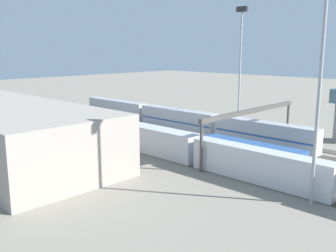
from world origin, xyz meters
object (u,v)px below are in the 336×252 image
object	(u,v)px
maintenance_shed	(1,130)
train_on_track_1	(178,119)
train_on_track_4	(153,135)
light_mast_0	(241,54)
light_mast_1	(322,54)
signal_gantry	(251,115)
train_on_track_5	(197,151)

from	to	relation	value
maintenance_shed	train_on_track_1	bearing A→B (deg)	-99.64
train_on_track_4	maintenance_shed	xyz separation A→B (m)	(13.75, 25.70, 2.85)
light_mast_0	light_mast_1	distance (m)	45.19
light_mast_1	signal_gantry	bearing A→B (deg)	-38.78
light_mast_1	maintenance_shed	world-z (taller)	light_mast_1
train_on_track_1	train_on_track_4	xyz separation A→B (m)	(-6.83, 15.00, -0.50)
signal_gantry	maintenance_shed	world-z (taller)	maintenance_shed
train_on_track_5	train_on_track_4	distance (m)	16.82
light_mast_0	signal_gantry	xyz separation A→B (m)	(-13.78, 16.40, -10.93)
train_on_track_5	light_mast_0	distance (m)	34.78
train_on_track_5	light_mast_0	xyz separation A→B (m)	(11.08, -28.90, 15.86)
signal_gantry	maintenance_shed	bearing A→B (deg)	45.61
light_mast_1	signal_gantry	world-z (taller)	light_mast_1
train_on_track_1	signal_gantry	xyz separation A→B (m)	(-25.58, 7.50, 4.96)
train_on_track_5	signal_gantry	world-z (taller)	signal_gantry
train_on_track_5	maintenance_shed	size ratio (longest dim) A/B	1.78
light_mast_1	maintenance_shed	size ratio (longest dim) A/B	0.57
train_on_track_1	light_mast_1	xyz separation A→B (m)	(-44.28, 22.52, 16.47)
light_mast_0	train_on_track_1	bearing A→B (deg)	37.02
light_mast_0	maintenance_shed	xyz separation A→B (m)	(18.72, 49.60, -13.53)
train_on_track_1	maintenance_shed	size ratio (longest dim) A/B	1.33
signal_gantry	train_on_track_5	bearing A→B (deg)	77.83
train_on_track_4	light_mast_0	bearing A→B (deg)	-101.75
train_on_track_5	light_mast_0	size ratio (longest dim) A/B	3.26
maintenance_shed	train_on_track_4	bearing A→B (deg)	-118.15
train_on_track_5	light_mast_0	world-z (taller)	light_mast_0
train_on_track_1	maintenance_shed	world-z (taller)	maintenance_shed
train_on_track_1	light_mast_0	xyz separation A→B (m)	(-11.80, -8.90, 15.89)
train_on_track_5	maintenance_shed	distance (m)	36.36
train_on_track_1	light_mast_1	bearing A→B (deg)	153.04
light_mast_1	train_on_track_5	bearing A→B (deg)	-6.73
light_mast_0	maintenance_shed	distance (m)	54.72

